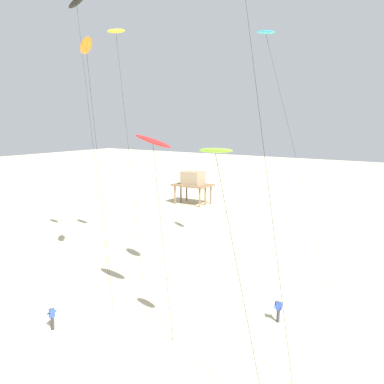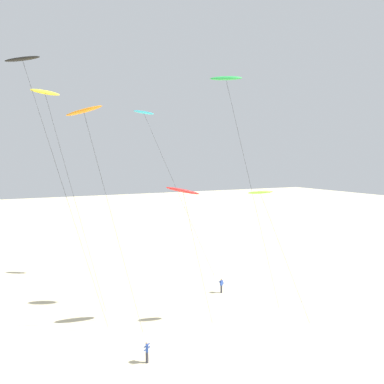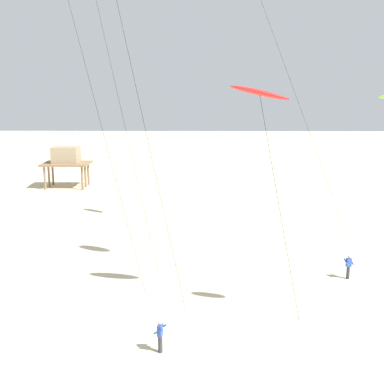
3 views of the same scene
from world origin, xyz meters
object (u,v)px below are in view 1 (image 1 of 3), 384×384
Objects in this scene: kite_orange at (86,47)px; kite_red at (153,142)px; kite_lime at (216,153)px; stilt_house at (193,181)px; kite_flyer_nearest at (52,317)px; kite_yellow at (116,33)px; kite_flyer_middle at (278,310)px; kite_cyan at (266,35)px; kite_black at (77,6)px.

kite_red is at bearing -14.74° from kite_orange.
kite_orange is (-14.46, 5.06, 6.99)m from kite_lime.
kite_flyer_nearest is at bearing -68.64° from stilt_house.
kite_yellow is 22.35m from kite_lime.
kite_yellow is 1.78× the size of kite_lime.
kite_yellow is at bearing 147.11° from kite_lime.
kite_flyer_nearest and kite_flyer_middle have the same top height.
kite_yellow is 1.12× the size of kite_orange.
kite_orange is 15.35m from kite_cyan.
kite_red is at bearing 42.14° from kite_flyer_nearest.
kite_flyer_nearest is 15.15m from kite_flyer_middle.
kite_orange is 38.59m from stilt_house.
kite_cyan is at bearing 52.86° from kite_orange.
kite_cyan is 34.71m from stilt_house.
kite_black is 1.87× the size of kite_red.
kite_red is 14.15m from kite_flyer_middle.
kite_black is 29.64m from kite_flyer_middle.
kite_yellow is at bearing -152.44° from kite_cyan.
kite_lime is at bearing -93.98° from kite_flyer_middle.
kite_cyan is (9.20, 12.15, 1.82)m from kite_orange.
kite_lime is (18.85, -8.21, -11.24)m from kite_black.
kite_lime reaches higher than kite_flyer_nearest.
kite_orange is at bearing -127.14° from kite_cyan.
kite_yellow reaches higher than kite_orange.
kite_cyan is at bearing 121.26° from kite_flyer_middle.
kite_lime is at bearing -23.53° from kite_black.
kite_red reaches higher than kite_flyer_nearest.
kite_black is 14.39× the size of kite_flyer_middle.
kite_orange is at bearing 165.26° from kite_red.
kite_cyan is at bearing 71.89° from kite_flyer_nearest.
kite_orange reaches higher than kite_flyer_nearest.
kite_orange is (-8.08, 2.13, 6.78)m from kite_red.
kite_lime is 7.02m from kite_red.
kite_flyer_nearest is (7.43, -9.84, -22.42)m from kite_black.
kite_lime is 0.57× the size of kite_cyan.
kite_yellow reaches higher than kite_lime.
kite_orange is at bearing 114.44° from kite_flyer_nearest.
kite_orange is at bearing 160.71° from kite_lime.
kite_black reaches higher than kite_red.
kite_yellow is 16.19m from kite_red.
kite_yellow is 1.02× the size of kite_cyan.
stilt_house is (-20.64, 35.31, -8.42)m from kite_red.
kite_yellow reaches higher than kite_flyer_middle.
kite_black reaches higher than kite_yellow.
kite_black is 1.09× the size of kite_yellow.
kite_black is 1.11× the size of kite_cyan.
kite_black is 3.97× the size of stilt_house.
kite_red is at bearing -37.15° from kite_yellow.
kite_orange is 23.71m from kite_flyer_middle.
kite_flyer_nearest is at bearing -171.88° from kite_lime.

